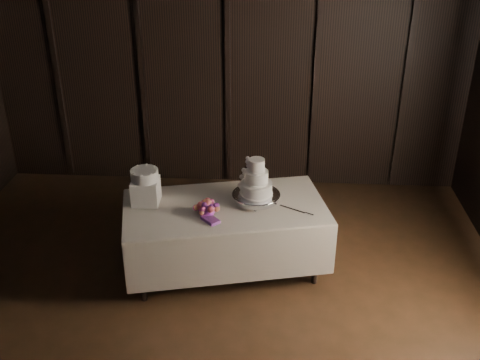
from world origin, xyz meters
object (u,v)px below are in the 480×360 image
at_px(cake_stand, 256,198).
at_px(wedding_cake, 253,181).
at_px(box_pedestal, 146,191).
at_px(small_cake, 145,175).
at_px(bouquet, 207,209).
at_px(display_table, 225,235).

height_order(cake_stand, wedding_cake, wedding_cake).
distance_m(box_pedestal, small_cake, 0.18).
height_order(box_pedestal, small_cake, small_cake).
bearing_deg(small_cake, bouquet, -17.72).
distance_m(display_table, wedding_cake, 0.65).
distance_m(display_table, bouquet, 0.47).
height_order(wedding_cake, bouquet, wedding_cake).
distance_m(cake_stand, wedding_cake, 0.20).
distance_m(wedding_cake, small_cake, 1.07).
height_order(wedding_cake, small_cake, wedding_cake).
bearing_deg(wedding_cake, small_cake, -163.73).
bearing_deg(wedding_cake, box_pedestal, -163.73).
bearing_deg(display_table, box_pedestal, 165.62).
height_order(display_table, wedding_cake, wedding_cake).
height_order(wedding_cake, box_pedestal, wedding_cake).
relative_size(cake_stand, bouquet, 1.23).
bearing_deg(bouquet, small_cake, 162.28).
xyz_separation_m(wedding_cake, bouquet, (-0.44, -0.27, -0.18)).
bearing_deg(cake_stand, box_pedestal, -175.69).
distance_m(cake_stand, box_pedestal, 1.10).
height_order(bouquet, box_pedestal, box_pedestal).
bearing_deg(bouquet, cake_stand, 31.40).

